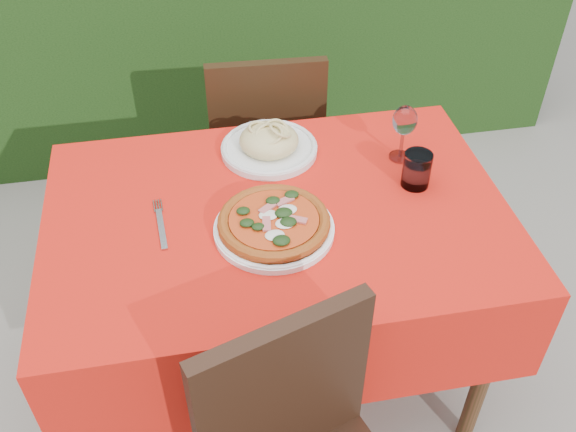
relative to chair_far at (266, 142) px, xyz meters
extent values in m
plane|color=slate|center=(-0.07, -0.66, -0.51)|extent=(60.00, 60.00, 0.00)
cube|color=#4E2A19|center=(-0.07, -0.66, 0.21)|extent=(1.20, 0.80, 0.04)
cylinder|color=#4E2A19|center=(0.47, -1.00, -0.16)|extent=(0.05, 0.05, 0.70)
cylinder|color=#4E2A19|center=(-0.61, -0.32, -0.16)|extent=(0.05, 0.05, 0.70)
cylinder|color=#4E2A19|center=(0.47, -0.32, -0.16)|extent=(0.05, 0.05, 0.70)
cube|color=red|center=(-0.07, -0.66, 0.08)|extent=(1.26, 0.86, 0.32)
cube|color=black|center=(-0.14, -1.19, 0.17)|extent=(0.40, 0.17, 0.45)
cube|color=black|center=(0.00, 0.08, -0.08)|extent=(0.42, 0.42, 0.04)
cube|color=black|center=(0.00, -0.10, 0.16)|extent=(0.41, 0.06, 0.44)
cylinder|color=black|center=(0.19, 0.25, -0.31)|extent=(0.03, 0.03, 0.41)
cylinder|color=black|center=(-0.16, 0.26, -0.31)|extent=(0.03, 0.03, 0.41)
cylinder|color=black|center=(0.17, -0.10, -0.31)|extent=(0.03, 0.03, 0.41)
cylinder|color=black|center=(-0.18, -0.08, -0.31)|extent=(0.03, 0.03, 0.41)
cylinder|color=white|center=(-0.09, -0.74, 0.24)|extent=(0.32, 0.32, 0.02)
cylinder|color=#BC4D1A|center=(-0.09, -0.74, 0.26)|extent=(0.34, 0.34, 0.02)
cylinder|color=#AA270B|center=(-0.09, -0.74, 0.28)|extent=(0.28, 0.28, 0.01)
cylinder|color=silver|center=(-0.04, -0.39, 0.25)|extent=(0.29, 0.29, 0.02)
ellipsoid|color=#D3C884|center=(-0.04, -0.39, 0.28)|extent=(0.20, 0.20, 0.08)
cylinder|color=silver|center=(0.34, -0.62, 0.29)|extent=(0.08, 0.08, 0.10)
cylinder|color=#96BCCB|center=(0.34, -0.62, 0.27)|extent=(0.07, 0.07, 0.07)
cylinder|color=silver|center=(0.34, -0.49, 0.24)|extent=(0.06, 0.06, 0.01)
cylinder|color=silver|center=(0.34, -0.49, 0.29)|extent=(0.01, 0.01, 0.09)
ellipsoid|color=silver|center=(0.34, -0.49, 0.37)|extent=(0.07, 0.07, 0.09)
cube|color=#ADADB4|center=(-0.38, -0.68, 0.24)|extent=(0.04, 0.22, 0.01)
camera|label=1|loc=(-0.28, -1.96, 1.38)|focal=40.00mm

